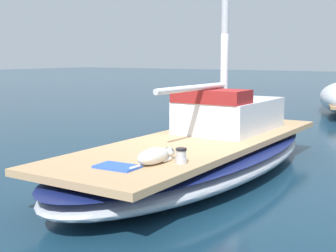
% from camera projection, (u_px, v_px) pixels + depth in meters
% --- Properties ---
extents(ground_plane, '(120.00, 120.00, 0.00)m').
position_uv_depth(ground_plane, '(200.00, 176.00, 8.41)').
color(ground_plane, '#143347').
extents(sailboat_main, '(2.68, 7.29, 0.66)m').
position_uv_depth(sailboat_main, '(200.00, 157.00, 8.36)').
color(sailboat_main, '#B2B7C1').
rests_on(sailboat_main, ground).
extents(cabin_house, '(1.45, 2.25, 0.84)m').
position_uv_depth(cabin_house, '(228.00, 113.00, 9.20)').
color(cabin_house, silver).
rests_on(cabin_house, sailboat_main).
extents(dog_white, '(0.28, 0.95, 0.22)m').
position_uv_depth(dog_white, '(155.00, 156.00, 6.39)').
color(dog_white, silver).
rests_on(dog_white, sailboat_main).
extents(deck_winch, '(0.16, 0.16, 0.21)m').
position_uv_depth(deck_winch, '(181.00, 156.00, 6.40)').
color(deck_winch, '#B7B7BC').
rests_on(deck_winch, sailboat_main).
extents(deck_towel, '(0.59, 0.40, 0.03)m').
position_uv_depth(deck_towel, '(117.00, 167.00, 6.17)').
color(deck_towel, blue).
rests_on(deck_towel, sailboat_main).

